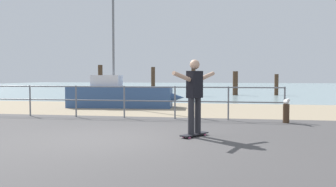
{
  "coord_description": "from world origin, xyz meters",
  "views": [
    {
      "loc": [
        2.51,
        -7.35,
        1.38
      ],
      "look_at": [
        0.86,
        2.0,
        0.9
      ],
      "focal_mm": 37.95,
      "sensor_mm": 36.0,
      "label": 1
    }
  ],
  "objects_px": {
    "skateboarder": "(195,92)",
    "seagull": "(286,101)",
    "skateboard": "(194,134)",
    "sailboat": "(124,95)",
    "bollard_short": "(286,114)"
  },
  "relations": [
    {
      "from": "skateboard",
      "to": "seagull",
      "type": "bearing_deg",
      "value": 48.89
    },
    {
      "from": "sailboat",
      "to": "bollard_short",
      "type": "distance_m",
      "value": 7.37
    },
    {
      "from": "skateboard",
      "to": "skateboarder",
      "type": "distance_m",
      "value": 0.95
    },
    {
      "from": "bollard_short",
      "to": "seagull",
      "type": "bearing_deg",
      "value": -81.71
    },
    {
      "from": "bollard_short",
      "to": "seagull",
      "type": "relative_size",
      "value": 1.16
    },
    {
      "from": "skateboarder",
      "to": "seagull",
      "type": "xyz_separation_m",
      "value": [
        2.37,
        2.72,
        -0.38
      ]
    },
    {
      "from": "bollard_short",
      "to": "seagull",
      "type": "xyz_separation_m",
      "value": [
        0.0,
        -0.02,
        0.36
      ]
    },
    {
      "from": "skateboard",
      "to": "skateboarder",
      "type": "bearing_deg",
      "value": -153.43
    },
    {
      "from": "sailboat",
      "to": "skateboard",
      "type": "relative_size",
      "value": 7.2
    },
    {
      "from": "skateboard",
      "to": "bollard_short",
      "type": "distance_m",
      "value": 3.62
    },
    {
      "from": "skateboarder",
      "to": "seagull",
      "type": "distance_m",
      "value": 3.63
    },
    {
      "from": "sailboat",
      "to": "skateboarder",
      "type": "relative_size",
      "value": 3.42
    },
    {
      "from": "bollard_short",
      "to": "seagull",
      "type": "distance_m",
      "value": 0.36
    },
    {
      "from": "skateboarder",
      "to": "seagull",
      "type": "height_order",
      "value": "skateboarder"
    },
    {
      "from": "skateboard",
      "to": "skateboarder",
      "type": "xyz_separation_m",
      "value": [
        -0.0,
        -0.0,
        0.95
      ]
    }
  ]
}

